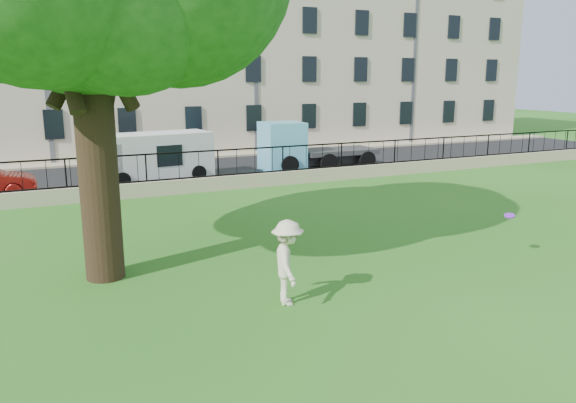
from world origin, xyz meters
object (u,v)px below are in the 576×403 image
man (288,263)px  frisbee (510,216)px  blue_truck (317,145)px  white_van (153,157)px

man → frisbee: man is taller
man → blue_truck: 18.11m
white_van → blue_truck: 8.50m
man → blue_truck: bearing=-12.8°
white_van → blue_truck: (8.50, 0.00, 0.14)m
man → blue_truck: (9.00, 15.71, 0.33)m
man → blue_truck: size_ratio=0.31×
man → white_van: (0.50, 15.71, 0.19)m
frisbee → white_van: size_ratio=0.05×
frisbee → blue_truck: blue_truck is taller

